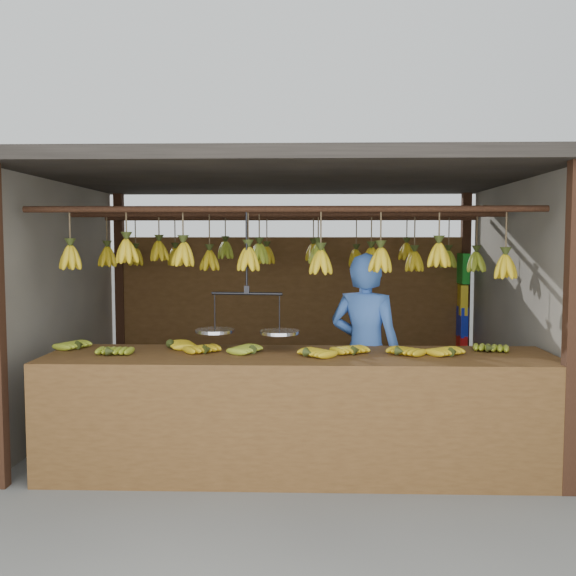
{
  "coord_description": "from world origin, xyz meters",
  "views": [
    {
      "loc": [
        0.19,
        -5.9,
        1.76
      ],
      "look_at": [
        0.0,
        0.3,
        1.3
      ],
      "focal_mm": 40.0,
      "sensor_mm": 36.0,
      "label": 1
    }
  ],
  "objects": [
    {
      "name": "vendor",
      "position": [
        0.67,
        -0.6,
        0.83
      ],
      "size": [
        0.71,
        0.6,
        1.66
      ],
      "primitive_type": "imported",
      "rotation": [
        0.0,
        0.0,
        2.73
      ],
      "color": "#3359A5",
      "rests_on": "ground"
    },
    {
      "name": "ground",
      "position": [
        0.0,
        0.0,
        0.0
      ],
      "size": [
        80.0,
        80.0,
        0.0
      ],
      "primitive_type": "plane",
      "color": "#5B5B57"
    },
    {
      "name": "counter",
      "position": [
        0.12,
        -1.23,
        0.72
      ],
      "size": [
        3.84,
        0.87,
        0.96
      ],
      "color": "#57371A",
      "rests_on": "ground"
    },
    {
      "name": "balance_scale",
      "position": [
        -0.28,
        -1.0,
        1.1
      ],
      "size": [
        0.81,
        0.36,
        0.96
      ],
      "color": "black",
      "rests_on": "ground"
    },
    {
      "name": "bag_bundles",
      "position": [
        1.94,
        1.35,
        0.98
      ],
      "size": [
        0.08,
        0.26,
        1.27
      ],
      "color": "#199926",
      "rests_on": "ground"
    },
    {
      "name": "hanging_bananas",
      "position": [
        0.01,
        0.01,
        1.61
      ],
      "size": [
        3.58,
        2.21,
        0.4
      ],
      "color": "gold",
      "rests_on": "ground"
    },
    {
      "name": "stall",
      "position": [
        0.0,
        0.33,
        1.97
      ],
      "size": [
        4.3,
        3.3,
        2.4
      ],
      "color": "black",
      "rests_on": "ground"
    }
  ]
}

